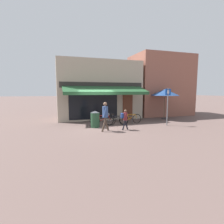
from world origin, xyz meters
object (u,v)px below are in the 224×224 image
(litter_bin, at_px, (95,119))
(bicycle_red, at_px, (103,120))
(bicycle_black, at_px, (116,120))
(bicycle_orange, at_px, (130,119))
(pedestrian_adult, at_px, (105,113))
(cafe_parasol, at_px, (165,92))
(pedestrian_child, at_px, (125,117))
(parking_sign, at_px, (168,103))

(litter_bin, bearing_deg, bicycle_red, 32.34)
(bicycle_black, distance_m, litter_bin, 1.61)
(bicycle_red, xyz_separation_m, bicycle_orange, (2.12, 0.05, -0.01))
(bicycle_orange, xyz_separation_m, pedestrian_adult, (-2.40, -1.70, 0.70))
(bicycle_black, bearing_deg, cafe_parasol, 30.53)
(bicycle_red, bearing_deg, litter_bin, -136.36)
(pedestrian_child, distance_m, cafe_parasol, 5.82)
(bicycle_black, relative_size, parking_sign, 0.64)
(pedestrian_child, bearing_deg, bicycle_black, 98.95)
(bicycle_red, relative_size, pedestrian_adult, 1.01)
(bicycle_black, xyz_separation_m, cafe_parasol, (4.82, 1.33, 1.91))
(bicycle_orange, bearing_deg, bicycle_black, -174.21)
(bicycle_black, bearing_deg, bicycle_red, -172.54)
(bicycle_red, bearing_deg, pedestrian_child, -49.25)
(pedestrian_child, bearing_deg, bicycle_red, 128.39)
(bicycle_black, relative_size, cafe_parasol, 0.66)
(bicycle_red, distance_m, bicycle_black, 0.96)
(bicycle_orange, bearing_deg, parking_sign, -34.45)
(bicycle_orange, bearing_deg, bicycle_red, 178.47)
(bicycle_black, relative_size, litter_bin, 1.53)
(bicycle_orange, relative_size, pedestrian_adult, 1.00)
(bicycle_black, distance_m, bicycle_orange, 1.18)
(bicycle_red, xyz_separation_m, pedestrian_child, (0.95, -1.69, 0.40))
(bicycle_black, bearing_deg, parking_sign, -4.12)
(bicycle_orange, xyz_separation_m, litter_bin, (-2.74, -0.44, 0.17))
(bicycle_black, bearing_deg, pedestrian_child, -74.92)
(litter_bin, bearing_deg, bicycle_black, 9.55)
(bicycle_orange, distance_m, litter_bin, 2.78)
(bicycle_orange, relative_size, cafe_parasol, 0.69)
(bicycle_black, distance_m, pedestrian_child, 1.62)
(pedestrian_child, height_order, parking_sign, parking_sign)
(bicycle_orange, height_order, pedestrian_child, pedestrian_child)
(bicycle_red, height_order, pedestrian_adult, pedestrian_adult)
(parking_sign, relative_size, cafe_parasol, 1.02)
(bicycle_black, relative_size, pedestrian_adult, 0.95)
(bicycle_red, bearing_deg, cafe_parasol, 23.08)
(bicycle_orange, xyz_separation_m, pedestrian_child, (-1.16, -1.74, 0.41))
(pedestrian_adult, bearing_deg, bicycle_red, 71.53)
(bicycle_red, xyz_separation_m, litter_bin, (-0.62, -0.39, 0.16))
(bicycle_orange, bearing_deg, litter_bin, -173.68)
(bicycle_orange, relative_size, litter_bin, 1.60)
(bicycle_black, bearing_deg, litter_bin, -155.37)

